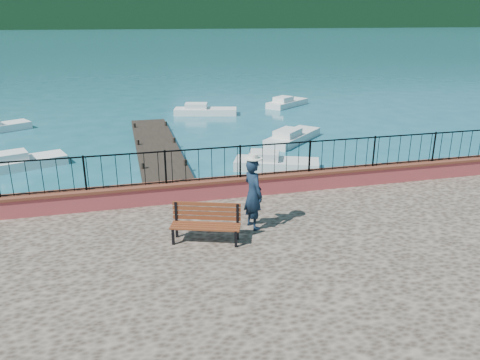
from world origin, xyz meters
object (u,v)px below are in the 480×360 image
park_bench (206,230)px  boat_1 (277,160)px  person (253,194)px  boat_0 (25,158)px  boat_4 (205,109)px  boat_2 (293,134)px  boat_5 (287,101)px

park_bench → boat_1: 9.74m
park_bench → person: (1.31, 0.48, 0.63)m
park_bench → person: bearing=39.5°
boat_0 → boat_4: size_ratio=0.79×
person → boat_0: person is taller
park_bench → boat_2: bearing=80.5°
boat_4 → boat_2: bearing=-54.9°
boat_2 → boat_5: size_ratio=1.14×
boat_0 → boat_5: same height
boat_2 → boat_5: (3.32, 10.01, 0.00)m
boat_4 → boat_5: bearing=28.1°
boat_4 → boat_5: (6.52, 1.61, 0.00)m
person → park_bench: bearing=94.7°
boat_0 → boat_5: (16.42, 11.34, 0.00)m
boat_0 → boat_2: bearing=-14.2°
boat_2 → boat_4: 8.99m
boat_1 → boat_5: same height
boat_0 → boat_1: (10.69, -3.06, 0.00)m
person → boat_1: 8.85m
boat_1 → boat_2: size_ratio=0.85×
person → boat_4: person is taller
park_bench → boat_2: size_ratio=0.41×
person → boat_4: bearing=-22.5°
person → boat_2: bearing=-40.5°
boat_2 → boat_4: size_ratio=1.01×
boat_1 → boat_2: same height
park_bench → person: 1.53m
boat_0 → boat_2: (13.09, 1.33, 0.00)m
park_bench → boat_5: bearing=84.9°
park_bench → boat_1: bearing=80.4°
boat_0 → boat_1: 11.12m
park_bench → boat_0: bearing=136.8°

